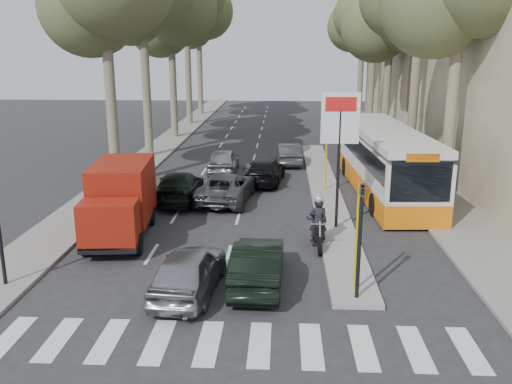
# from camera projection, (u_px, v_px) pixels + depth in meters

# --- Properties ---
(ground) EXTENTS (120.00, 120.00, 0.00)m
(ground) POSITION_uv_depth(u_px,v_px,m) (250.00, 279.00, 17.58)
(ground) COLOR #28282B
(ground) RESTS_ON ground
(sidewalk_right) EXTENTS (3.20, 70.00, 0.12)m
(sidewalk_right) POSITION_uv_depth(u_px,v_px,m) (382.00, 145.00, 41.28)
(sidewalk_right) COLOR gray
(sidewalk_right) RESTS_ON ground
(median_left) EXTENTS (2.40, 64.00, 0.12)m
(median_left) POSITION_uv_depth(u_px,v_px,m) (174.00, 137.00, 44.96)
(median_left) COLOR gray
(median_left) RESTS_ON ground
(traffic_island) EXTENTS (1.50, 26.00, 0.16)m
(traffic_island) POSITION_uv_depth(u_px,v_px,m) (325.00, 191.00, 28.02)
(traffic_island) COLOR gray
(traffic_island) RESTS_ON ground
(building_far) EXTENTS (11.00, 20.00, 16.00)m
(building_far) POSITION_uv_depth(u_px,v_px,m) (448.00, 38.00, 47.57)
(building_far) COLOR #B7A88E
(building_far) RESTS_ON ground
(billboard) EXTENTS (1.50, 12.10, 5.60)m
(billboard) POSITION_uv_depth(u_px,v_px,m) (339.00, 141.00, 21.29)
(billboard) COLOR yellow
(billboard) RESTS_ON ground
(traffic_light_island) EXTENTS (0.16, 0.41, 3.60)m
(traffic_light_island) POSITION_uv_depth(u_px,v_px,m) (360.00, 222.00, 15.34)
(traffic_light_island) COLOR black
(traffic_light_island) RESTS_ON ground
(tree_l_c) EXTENTS (7.40, 7.20, 13.71)m
(tree_l_c) POSITION_uv_depth(u_px,v_px,m) (172.00, 11.00, 42.46)
(tree_l_c) COLOR #6B604C
(tree_l_c) RESTS_ON ground
(tree_l_e) EXTENTS (7.40, 7.20, 14.49)m
(tree_l_e) POSITION_uv_depth(u_px,v_px,m) (200.00, 13.00, 57.73)
(tree_l_e) COLOR #6B604C
(tree_l_e) RESTS_ON ground
(tree_r_c) EXTENTS (7.40, 7.20, 13.32)m
(tree_r_c) POSITION_uv_depth(u_px,v_px,m) (393.00, 13.00, 39.83)
(tree_r_c) COLOR #6B604C
(tree_r_c) RESTS_ON ground
(tree_r_d) EXTENTS (7.40, 7.20, 14.88)m
(tree_r_d) POSITION_uv_depth(u_px,v_px,m) (377.00, 2.00, 47.18)
(tree_r_d) COLOR #6B604C
(tree_r_d) RESTS_ON ground
(tree_r_e) EXTENTS (7.40, 7.20, 14.10)m
(tree_r_e) POSITION_uv_depth(u_px,v_px,m) (365.00, 15.00, 55.07)
(tree_r_e) COLOR #6B604C
(tree_r_e) RESTS_ON ground
(silver_hatchback) EXTENTS (2.09, 4.39, 1.45)m
(silver_hatchback) POSITION_uv_depth(u_px,v_px,m) (189.00, 270.00, 16.43)
(silver_hatchback) COLOR #94979B
(silver_hatchback) RESTS_ON ground
(dark_hatchback) EXTENTS (1.62, 4.36, 1.43)m
(dark_hatchback) POSITION_uv_depth(u_px,v_px,m) (258.00, 263.00, 17.00)
(dark_hatchback) COLOR black
(dark_hatchback) RESTS_ON ground
(queue_car_a) EXTENTS (2.78, 5.20, 1.39)m
(queue_car_a) POSITION_uv_depth(u_px,v_px,m) (226.00, 187.00, 26.28)
(queue_car_a) COLOR #4D5155
(queue_car_a) RESTS_ON ground
(queue_car_b) EXTENTS (2.39, 4.80, 1.34)m
(queue_car_b) POSITION_uv_depth(u_px,v_px,m) (265.00, 171.00, 29.82)
(queue_car_b) COLOR black
(queue_car_b) RESTS_ON ground
(queue_car_c) EXTENTS (1.73, 4.25, 1.44)m
(queue_car_c) POSITION_uv_depth(u_px,v_px,m) (223.00, 161.00, 32.24)
(queue_car_c) COLOR #989AA0
(queue_car_c) RESTS_ON ground
(queue_car_d) EXTENTS (1.66, 4.13, 1.34)m
(queue_car_d) POSITION_uv_depth(u_px,v_px,m) (289.00, 154.00, 34.63)
(queue_car_d) COLOR #46494D
(queue_car_d) RESTS_ON ground
(queue_car_e) EXTENTS (2.14, 5.00, 1.44)m
(queue_car_e) POSITION_uv_depth(u_px,v_px,m) (179.00, 187.00, 26.27)
(queue_car_e) COLOR black
(queue_car_e) RESTS_ON ground
(red_truck) EXTENTS (2.56, 5.61, 2.90)m
(red_truck) POSITION_uv_depth(u_px,v_px,m) (121.00, 200.00, 21.08)
(red_truck) COLOR black
(red_truck) RESTS_ON ground
(city_bus) EXTENTS (3.41, 12.84, 3.35)m
(city_bus) POSITION_uv_depth(u_px,v_px,m) (384.00, 159.00, 27.65)
(city_bus) COLOR orange
(city_bus) RESTS_ON ground
(motorcycle) EXTENTS (0.86, 2.38, 2.02)m
(motorcycle) POSITION_uv_depth(u_px,v_px,m) (318.00, 222.00, 20.37)
(motorcycle) COLOR black
(motorcycle) RESTS_ON ground
(pedestrian_near) EXTENTS (1.14, 1.02, 1.77)m
(pedestrian_near) POSITION_uv_depth(u_px,v_px,m) (421.00, 173.00, 27.92)
(pedestrian_near) COLOR #453550
(pedestrian_near) RESTS_ON sidewalk_right
(pedestrian_far) EXTENTS (1.25, 0.81, 1.78)m
(pedestrian_far) POSITION_uv_depth(u_px,v_px,m) (434.00, 171.00, 28.34)
(pedestrian_far) COLOR #6D6352
(pedestrian_far) RESTS_ON sidewalk_right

